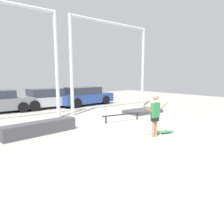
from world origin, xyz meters
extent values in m
plane|color=#B2ADA3|center=(0.00, 0.00, 0.00)|extent=(36.00, 36.00, 0.00)
cylinder|color=tan|center=(0.53, -0.97, 0.38)|extent=(0.11, 0.11, 0.76)
cylinder|color=tan|center=(0.68, -0.98, 0.38)|extent=(0.11, 0.11, 0.76)
cube|color=black|center=(0.60, -0.98, 0.69)|extent=(0.30, 0.18, 0.17)
cube|color=#338C4C|center=(0.60, -0.98, 1.03)|extent=(0.35, 0.19, 0.55)
sphere|color=tan|center=(0.60, -0.98, 1.51)|extent=(0.21, 0.21, 0.21)
cylinder|color=tan|center=(0.17, -0.96, 1.14)|extent=(0.48, 0.10, 0.32)
cylinder|color=tan|center=(1.03, -1.00, 1.14)|extent=(0.48, 0.10, 0.32)
cube|color=#338C4C|center=(1.29, -0.94, 0.07)|extent=(0.83, 0.46, 0.01)
cylinder|color=silver|center=(1.58, -0.93, 0.03)|extent=(0.06, 0.05, 0.05)
cylinder|color=silver|center=(1.51, -1.13, 0.03)|extent=(0.06, 0.05, 0.05)
cylinder|color=silver|center=(1.06, -0.75, 0.03)|extent=(0.06, 0.05, 0.05)
cylinder|color=silver|center=(0.99, -0.96, 0.03)|extent=(0.06, 0.05, 0.05)
cube|color=#47474C|center=(-2.61, 2.14, 0.26)|extent=(3.04, 0.83, 0.52)
cube|color=#47474C|center=(4.26, 2.94, 0.09)|extent=(2.30, 1.42, 0.19)
cylinder|color=black|center=(1.55, 1.89, 0.35)|extent=(2.25, 0.46, 0.06)
cylinder|color=black|center=(0.64, 2.05, 0.18)|extent=(0.07, 0.07, 0.35)
cylinder|color=black|center=(2.47, 1.72, 0.18)|extent=(0.07, 0.07, 0.35)
cylinder|color=silver|center=(-0.44, 4.93, 2.80)|extent=(0.20, 0.20, 5.61)
cylinder|color=silver|center=(0.44, 4.93, 2.80)|extent=(0.20, 0.20, 5.61)
cylinder|color=silver|center=(6.34, 4.93, 2.80)|extent=(0.20, 0.20, 5.61)
cylinder|color=silver|center=(3.39, 4.93, 5.53)|extent=(5.90, 0.16, 0.16)
cylinder|color=black|center=(-1.32, 9.53, 0.33)|extent=(0.67, 0.26, 0.66)
cylinder|color=black|center=(-1.42, 7.80, 0.33)|extent=(0.67, 0.26, 0.66)
cube|color=#B7BABF|center=(0.57, 8.64, 0.51)|extent=(4.09, 1.85, 0.63)
cube|color=#2D333D|center=(0.40, 8.64, 1.10)|extent=(2.26, 1.67, 0.55)
cylinder|color=black|center=(1.84, 9.46, 0.36)|extent=(0.72, 0.24, 0.71)
cylinder|color=black|center=(1.80, 7.75, 0.36)|extent=(0.72, 0.24, 0.71)
cylinder|color=black|center=(-0.67, 9.52, 0.36)|extent=(0.72, 0.24, 0.71)
cylinder|color=black|center=(-0.71, 7.81, 0.36)|extent=(0.72, 0.24, 0.71)
cube|color=#284793|center=(3.47, 8.28, 0.53)|extent=(4.69, 2.20, 0.69)
cube|color=#2D333D|center=(3.29, 8.27, 1.14)|extent=(2.64, 1.86, 0.53)
cylinder|color=black|center=(4.78, 9.28, 0.34)|extent=(0.71, 0.29, 0.69)
cylinder|color=black|center=(4.95, 7.56, 0.34)|extent=(0.71, 0.29, 0.69)
cylinder|color=black|center=(1.98, 9.00, 0.34)|extent=(0.71, 0.29, 0.69)
cylinder|color=black|center=(2.15, 7.29, 0.34)|extent=(0.71, 0.29, 0.69)
camera|label=1|loc=(-5.79, -6.13, 2.33)|focal=35.00mm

